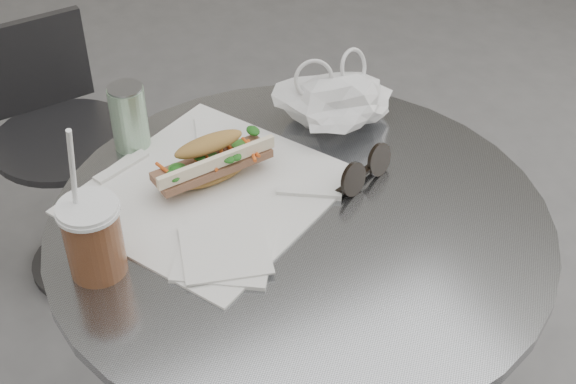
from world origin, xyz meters
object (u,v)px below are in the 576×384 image
iced_coffee (93,237)px  chair_far (68,171)px  sunglasses (365,171)px  cafe_table (298,339)px  banh_mi (211,161)px  drink_can (129,117)px

iced_coffee → chair_far: bearing=81.1°
iced_coffee → sunglasses: size_ratio=2.06×
chair_far → iced_coffee: iced_coffee is taller
cafe_table → banh_mi: bearing=117.9°
cafe_table → sunglasses: sunglasses is taller
chair_far → banh_mi: bearing=94.0°
iced_coffee → drink_can: iced_coffee is taller
cafe_table → iced_coffee: bearing=172.0°
cafe_table → drink_can: 0.47m
chair_far → drink_can: drink_can is taller
cafe_table → chair_far: bearing=100.6°
drink_can → chair_far: bearing=91.2°
iced_coffee → drink_can: bearing=60.4°
banh_mi → drink_can: drink_can is taller
iced_coffee → sunglasses: 0.43m
chair_far → iced_coffee: (-0.13, -0.84, 0.51)m
chair_far → banh_mi: (0.09, -0.74, 0.49)m
chair_far → sunglasses: size_ratio=5.40×
iced_coffee → drink_can: (0.15, 0.26, -0.00)m
chair_far → drink_can: 0.77m
iced_coffee → sunglasses: bearing=-1.9°
banh_mi → chair_far: bearing=92.5°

